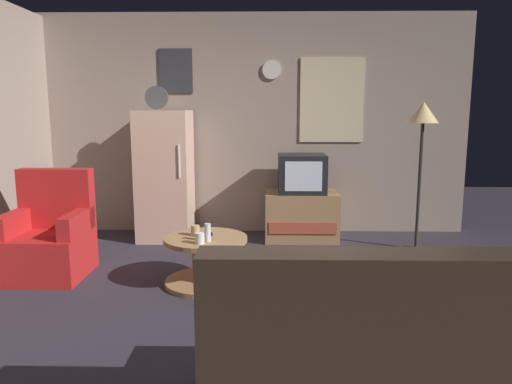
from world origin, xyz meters
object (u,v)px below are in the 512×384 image
Objects in this scene: couch at (383,362)px; crt_tv at (302,173)px; mug_ceramic_white at (200,238)px; tv_stand at (301,216)px; fridge at (165,175)px; coffee_table at (206,261)px; remote_control at (204,234)px; wine_glass at (208,232)px; armchair at (50,239)px; mug_ceramic_tan at (195,230)px; standing_lamp at (423,124)px.

crt_tv is at bearing 92.47° from couch.
tv_stand is at bearing 60.92° from mug_ceramic_white.
coffee_table is (0.66, -1.53, -0.54)m from fridge.
mug_ceramic_white is 0.60× the size of remote_control.
mug_ceramic_white is 0.05× the size of couch.
coffee_table is 0.42× the size of couch.
wine_glass is at bearing -118.76° from tv_stand.
crt_tv reaches higher than tv_stand.
remote_control is (0.64, -1.49, -0.32)m from fridge.
couch is at bearing -56.45° from mug_ceramic_white.
remote_control is at bearing 119.94° from couch.
wine_glass is (0.03, -0.13, 0.29)m from coffee_table.
mug_ceramic_tan is at bearing -7.45° from armchair.
standing_lamp reaches higher than couch.
remote_control is (-0.95, -1.46, -0.35)m from crt_tv.
tv_stand is 0.53× the size of standing_lamp.
couch reaches higher than mug_ceramic_white.
mug_ceramic_tan is (-0.07, 0.26, 0.00)m from mug_ceramic_white.
couch is at bearing -60.00° from coffee_table.
couch is at bearing -39.52° from armchair.
standing_lamp is 2.62m from wine_glass.
tv_stand is 1.77m from coffee_table.
armchair is (-1.37, 0.18, -0.13)m from mug_ceramic_tan.
standing_lamp is 2.66m from mug_ceramic_tan.
fridge reaches higher than mug_ceramic_tan.
couch is (-1.09, -3.00, -1.05)m from standing_lamp.
armchair is at bearing -151.93° from tv_stand.
couch is (1.04, -1.74, -0.19)m from wine_glass.
wine_glass reaches higher than mug_ceramic_white.
coffee_table is (-2.17, -1.13, -1.15)m from standing_lamp.
couch is at bearing -87.53° from crt_tv.
mug_ceramic_white is (-0.95, -1.72, -0.31)m from crt_tv.
standing_lamp is at bearing 14.00° from armchair.
crt_tv reaches higher than remote_control.
fridge is 1.04× the size of couch.
tv_stand is 5.60× the size of remote_control.
mug_ceramic_tan is at bearing 152.70° from coffee_table.
standing_lamp reaches higher than wine_glass.
tv_stand is 0.49× the size of couch.
armchair is (-2.40, -1.28, 0.06)m from tv_stand.
couch is (1.17, -1.92, -0.16)m from mug_ceramic_tan.
wine_glass is 2.04m from couch.
fridge is 1.59m from armchair.
fridge is 3.84m from couch.
mug_ceramic_white and mug_ceramic_tan have the same top height.
remote_control is (-2.19, -1.09, -0.92)m from standing_lamp.
remote_control is (0.07, -0.01, -0.03)m from mug_ceramic_tan.
armchair reaches higher than mug_ceramic_white.
wine_glass is 1.55m from armchair.
wine_glass is 0.22m from mug_ceramic_tan.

